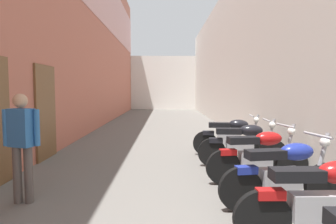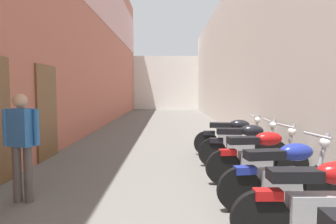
{
  "view_description": "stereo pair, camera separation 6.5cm",
  "coord_description": "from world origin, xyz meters",
  "px_view_note": "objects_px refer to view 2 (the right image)",
  "views": [
    {
      "loc": [
        0.12,
        0.85,
        1.62
      ],
      "look_at": [
        0.19,
        6.93,
        1.17
      ],
      "focal_mm": 31.55,
      "sensor_mm": 36.0,
      "label": 1
    },
    {
      "loc": [
        0.19,
        0.85,
        1.62
      ],
      "look_at": [
        0.19,
        6.93,
        1.17
      ],
      "focal_mm": 31.55,
      "sensor_mm": 36.0,
      "label": 2
    }
  ],
  "objects_px": {
    "motorcycle_third": "(321,200)",
    "pedestrian_further_down": "(21,139)",
    "motorcycle_sixth": "(243,144)",
    "motorcycle_fifth": "(258,155)",
    "motorcycle_seventh": "(232,136)",
    "motorcycle_fourth": "(283,173)"
  },
  "relations": [
    {
      "from": "motorcycle_fourth",
      "to": "motorcycle_sixth",
      "type": "height_order",
      "value": "same"
    },
    {
      "from": "motorcycle_fifth",
      "to": "pedestrian_further_down",
      "type": "relative_size",
      "value": 1.18
    },
    {
      "from": "pedestrian_further_down",
      "to": "motorcycle_fifth",
      "type": "bearing_deg",
      "value": 13.32
    },
    {
      "from": "motorcycle_fifth",
      "to": "motorcycle_seventh",
      "type": "relative_size",
      "value": 1.0
    },
    {
      "from": "motorcycle_fifth",
      "to": "motorcycle_sixth",
      "type": "xyz_separation_m",
      "value": [
        0.0,
        1.06,
        0.0
      ]
    },
    {
      "from": "motorcycle_third",
      "to": "motorcycle_seventh",
      "type": "height_order",
      "value": "same"
    },
    {
      "from": "motorcycle_third",
      "to": "motorcycle_fifth",
      "type": "relative_size",
      "value": 1.0
    },
    {
      "from": "motorcycle_third",
      "to": "motorcycle_fourth",
      "type": "bearing_deg",
      "value": 90.01
    },
    {
      "from": "motorcycle_third",
      "to": "motorcycle_fourth",
      "type": "relative_size",
      "value": 1.01
    },
    {
      "from": "motorcycle_seventh",
      "to": "motorcycle_third",
      "type": "bearing_deg",
      "value": -90.0
    },
    {
      "from": "motorcycle_fourth",
      "to": "motorcycle_fifth",
      "type": "xyz_separation_m",
      "value": [
        0.0,
        1.11,
        0.0
      ]
    },
    {
      "from": "motorcycle_fourth",
      "to": "motorcycle_seventh",
      "type": "bearing_deg",
      "value": 90.0
    },
    {
      "from": "motorcycle_fifth",
      "to": "motorcycle_sixth",
      "type": "height_order",
      "value": "same"
    },
    {
      "from": "motorcycle_fourth",
      "to": "pedestrian_further_down",
      "type": "bearing_deg",
      "value": 176.29
    },
    {
      "from": "motorcycle_third",
      "to": "pedestrian_further_down",
      "type": "xyz_separation_m",
      "value": [
        -3.67,
        1.23,
        0.42
      ]
    },
    {
      "from": "motorcycle_seventh",
      "to": "pedestrian_further_down",
      "type": "bearing_deg",
      "value": -140.76
    },
    {
      "from": "motorcycle_sixth",
      "to": "motorcycle_third",
      "type": "bearing_deg",
      "value": -90.0
    },
    {
      "from": "motorcycle_third",
      "to": "motorcycle_seventh",
      "type": "relative_size",
      "value": 1.0
    },
    {
      "from": "motorcycle_fifth",
      "to": "motorcycle_seventh",
      "type": "distance_m",
      "value": 2.13
    },
    {
      "from": "motorcycle_fourth",
      "to": "motorcycle_sixth",
      "type": "xyz_separation_m",
      "value": [
        0.0,
        2.17,
        0.0
      ]
    },
    {
      "from": "motorcycle_seventh",
      "to": "motorcycle_fourth",
      "type": "bearing_deg",
      "value": -90.0
    },
    {
      "from": "motorcycle_third",
      "to": "pedestrian_further_down",
      "type": "relative_size",
      "value": 1.18
    }
  ]
}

